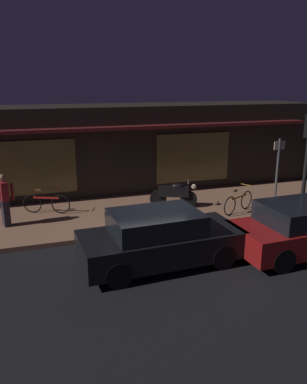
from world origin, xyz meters
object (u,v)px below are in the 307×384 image
object	(u,v)px
parked_car_near	(159,239)
parked_car_far	(305,228)
sign_post	(278,167)
person_photographer	(4,199)
bicycle_parked	(46,203)
motorcycle	(174,194)
bicycle_extra	(238,202)

from	to	relation	value
parked_car_near	parked_car_far	xyz separation A→B (m)	(3.99, -0.54, 0.00)
sign_post	parked_car_far	distance (m)	4.19
sign_post	parked_car_near	world-z (taller)	sign_post
parked_car_near	parked_car_far	bearing A→B (deg)	-7.70
person_photographer	sign_post	world-z (taller)	sign_post
bicycle_parked	parked_car_near	distance (m)	5.25
motorcycle	bicycle_extra	xyz separation A→B (m)	(1.90, -1.23, -0.14)
motorcycle	bicycle_extra	world-z (taller)	motorcycle
bicycle_parked	person_photographer	size ratio (longest dim) A/B	0.92
parked_car_near	motorcycle	bearing A→B (deg)	63.89
sign_post	parked_car_far	bearing A→B (deg)	-114.29
motorcycle	bicycle_extra	size ratio (longest dim) A/B	1.06
bicycle_parked	person_photographer	xyz separation A→B (m)	(-1.27, -0.88, 0.52)
parked_car_far	motorcycle	bearing A→B (deg)	115.36
motorcycle	person_photographer	world-z (taller)	person_photographer
bicycle_parked	parked_car_far	xyz separation A→B (m)	(6.52, -5.14, 0.20)
bicycle_parked	sign_post	distance (m)	8.39
bicycle_extra	parked_car_far	bearing A→B (deg)	-86.55
bicycle_extra	sign_post	world-z (taller)	sign_post
bicycle_parked	person_photographer	bearing A→B (deg)	-145.18
motorcycle	parked_car_far	size ratio (longest dim) A/B	0.39
sign_post	parked_car_far	size ratio (longest dim) A/B	0.58
motorcycle	bicycle_parked	xyz separation A→B (m)	(-4.43, 0.73, -0.14)
person_photographer	sign_post	xyz separation A→B (m)	(9.48, -0.50, 0.48)
motorcycle	parked_car_far	world-z (taller)	parked_car_far
bicycle_parked	bicycle_extra	bearing A→B (deg)	-17.15
bicycle_parked	parked_car_near	size ratio (longest dim) A/B	0.37
bicycle_parked	sign_post	size ratio (longest dim) A/B	0.64
bicycle_extra	parked_car_near	xyz separation A→B (m)	(-3.80, -2.65, 0.20)
person_photographer	sign_post	distance (m)	9.51
bicycle_parked	bicycle_extra	size ratio (longest dim) A/B	1.02
parked_car_far	parked_car_near	bearing A→B (deg)	172.30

